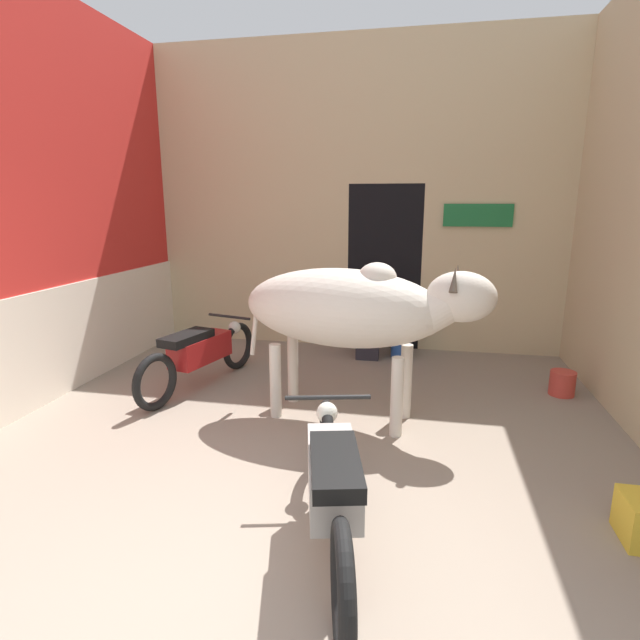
# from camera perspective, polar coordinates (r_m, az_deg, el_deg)

# --- Properties ---
(ground_plane) EXTENTS (30.00, 30.00, 0.00)m
(ground_plane) POSITION_cam_1_polar(r_m,az_deg,el_deg) (2.85, -12.75, -31.80)
(ground_plane) COLOR gray
(wall_left_shopfront) EXTENTS (0.25, 5.04, 4.10)m
(wall_left_shopfront) POSITION_cam_1_polar(r_m,az_deg,el_deg) (5.73, -30.46, 11.32)
(wall_left_shopfront) COLOR red
(wall_left_shopfront) RESTS_ON ground_plane
(wall_back_with_doorway) EXTENTS (5.56, 0.93, 4.10)m
(wall_back_with_doorway) POSITION_cam_1_polar(r_m,az_deg,el_deg) (7.11, 5.13, 11.53)
(wall_back_with_doorway) COLOR #C6B289
(wall_back_with_doorway) RESTS_ON ground_plane
(cow) EXTENTS (2.33, 1.04, 1.51)m
(cow) POSITION_cam_1_polar(r_m,az_deg,el_deg) (4.52, 3.84, 1.31)
(cow) COLOR beige
(cow) RESTS_ON ground_plane
(motorcycle_near) EXTENTS (0.69, 1.98, 0.73)m
(motorcycle_near) POSITION_cam_1_polar(r_m,az_deg,el_deg) (3.05, 1.47, -17.96)
(motorcycle_near) COLOR black
(motorcycle_near) RESTS_ON ground_plane
(motorcycle_far) EXTENTS (0.71, 1.93, 0.70)m
(motorcycle_far) POSITION_cam_1_polar(r_m,az_deg,el_deg) (5.63, -13.51, -3.61)
(motorcycle_far) COLOR black
(motorcycle_far) RESTS_ON ground_plane
(shopkeeper_seated) EXTENTS (0.42, 0.34, 1.13)m
(shopkeeper_seated) POSITION_cam_1_polar(r_m,az_deg,el_deg) (6.54, 5.65, 0.74)
(shopkeeper_seated) COLOR #282833
(shopkeeper_seated) RESTS_ON ground_plane
(plastic_stool) EXTENTS (0.36, 0.36, 0.38)m
(plastic_stool) POSITION_cam_1_polar(r_m,az_deg,el_deg) (6.68, 9.20, -2.47)
(plastic_stool) COLOR #2856B2
(plastic_stool) RESTS_ON ground_plane
(bucket) EXTENTS (0.26, 0.26, 0.26)m
(bucket) POSITION_cam_1_polar(r_m,az_deg,el_deg) (5.93, 25.95, -6.51)
(bucket) COLOR #C63D33
(bucket) RESTS_ON ground_plane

